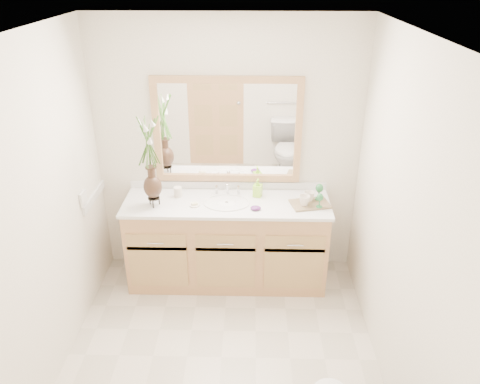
{
  "coord_description": "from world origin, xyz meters",
  "views": [
    {
      "loc": [
        0.21,
        -2.67,
        2.77
      ],
      "look_at": [
        0.13,
        0.65,
        1.11
      ],
      "focal_mm": 35.0,
      "sensor_mm": 36.0,
      "label": 1
    }
  ],
  "objects_px": {
    "tray": "(310,204)",
    "soap_bottle": "(258,189)",
    "flower_vase": "(149,150)",
    "tumbler": "(178,192)"
  },
  "relations": [
    {
      "from": "tumbler",
      "to": "soap_bottle",
      "type": "bearing_deg",
      "value": 2.2
    },
    {
      "from": "tumbler",
      "to": "soap_bottle",
      "type": "height_order",
      "value": "soap_bottle"
    },
    {
      "from": "tumbler",
      "to": "tray",
      "type": "distance_m",
      "value": 1.19
    },
    {
      "from": "flower_vase",
      "to": "tumbler",
      "type": "xyz_separation_m",
      "value": [
        0.18,
        0.18,
        -0.47
      ]
    },
    {
      "from": "soap_bottle",
      "to": "flower_vase",
      "type": "bearing_deg",
      "value": -151.58
    },
    {
      "from": "soap_bottle",
      "to": "tray",
      "type": "xyz_separation_m",
      "value": [
        0.46,
        -0.16,
        -0.07
      ]
    },
    {
      "from": "tray",
      "to": "soap_bottle",
      "type": "bearing_deg",
      "value": 147.68
    },
    {
      "from": "flower_vase",
      "to": "tumbler",
      "type": "distance_m",
      "value": 0.54
    },
    {
      "from": "flower_vase",
      "to": "tray",
      "type": "height_order",
      "value": "flower_vase"
    },
    {
      "from": "flower_vase",
      "to": "tray",
      "type": "relative_size",
      "value": 2.31
    }
  ]
}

